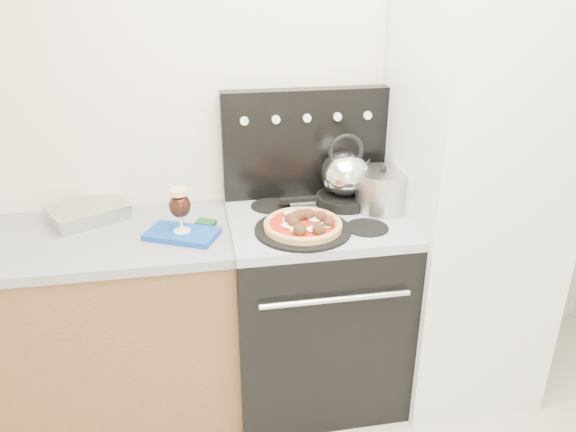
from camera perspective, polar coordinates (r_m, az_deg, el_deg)
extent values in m
cube|color=beige|center=(2.62, -0.27, 9.32)|extent=(3.50, 0.01, 2.50)
cube|color=brown|center=(2.71, -21.28, -11.05)|extent=(1.45, 0.60, 0.86)
cube|color=gray|center=(2.50, -22.81, -2.52)|extent=(1.48, 0.63, 0.04)
cube|color=black|center=(2.67, 2.72, -9.50)|extent=(0.76, 0.65, 0.88)
cube|color=#ADADB2|center=(2.45, 2.92, -0.51)|extent=(0.76, 0.65, 0.04)
cube|color=black|center=(2.61, 1.69, 7.39)|extent=(0.76, 0.08, 0.50)
cube|color=silver|center=(2.65, 18.01, 1.40)|extent=(0.64, 0.68, 1.90)
cube|color=silver|center=(2.60, -19.67, 0.31)|extent=(0.38, 0.35, 0.06)
cube|color=#1245A7|center=(2.34, -10.69, -1.82)|extent=(0.33, 0.27, 0.02)
cylinder|color=black|center=(2.31, 1.52, -1.39)|extent=(0.48, 0.48, 0.01)
cylinder|color=black|center=(2.57, 5.70, 1.67)|extent=(0.26, 0.26, 0.05)
cylinder|color=#B6B6B6|center=(2.52, 9.49, 2.47)|extent=(0.26, 0.26, 0.17)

